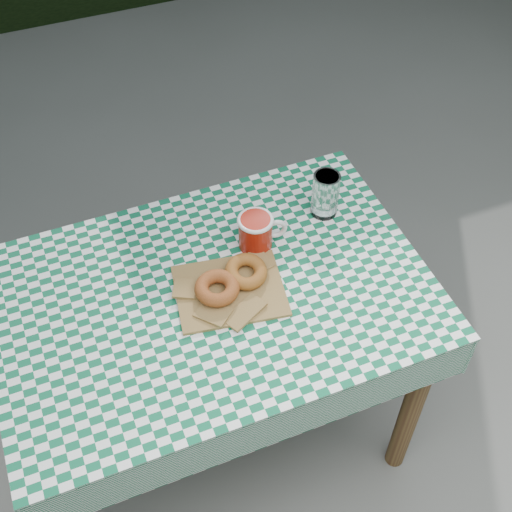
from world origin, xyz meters
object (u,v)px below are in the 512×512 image
(paper_bag, at_px, (230,290))
(drinking_glass, at_px, (325,194))
(coffee_mug, at_px, (255,232))
(table, at_px, (218,372))

(paper_bag, bearing_deg, drinking_glass, 26.88)
(drinking_glass, bearing_deg, paper_bag, -153.12)
(coffee_mug, bearing_deg, paper_bag, -124.61)
(drinking_glass, bearing_deg, table, -157.33)
(drinking_glass, bearing_deg, coffee_mug, -167.90)
(table, height_order, drinking_glass, drinking_glass)
(paper_bag, height_order, drinking_glass, drinking_glass)
(table, xyz_separation_m, coffee_mug, (0.16, 0.11, 0.43))
(coffee_mug, distance_m, drinking_glass, 0.23)
(paper_bag, xyz_separation_m, coffee_mug, (0.12, 0.13, 0.04))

